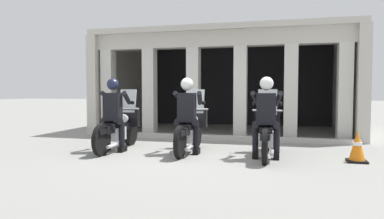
% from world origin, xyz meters
% --- Properties ---
extents(ground_plane, '(80.00, 80.00, 0.00)m').
position_xyz_m(ground_plane, '(0.00, 3.00, 0.00)').
color(ground_plane, gray).
extents(station_building, '(7.79, 4.41, 3.14)m').
position_xyz_m(station_building, '(0.14, 4.62, 1.93)').
color(station_building, black).
rests_on(station_building, ground).
extents(kerb_strip, '(7.29, 0.24, 0.12)m').
position_xyz_m(kerb_strip, '(0.14, 2.03, 0.06)').
color(kerb_strip, '#B7B5AD').
rests_on(kerb_strip, ground).
extents(motorcycle_left, '(0.62, 2.04, 1.35)m').
position_xyz_m(motorcycle_left, '(-1.61, 0.02, 0.50)').
color(motorcycle_left, black).
rests_on(motorcycle_left, ground).
extents(police_officer_left, '(0.63, 0.61, 1.58)m').
position_xyz_m(police_officer_left, '(-1.61, -0.26, 0.94)').
color(police_officer_left, black).
rests_on(police_officer_left, ground).
extents(motorcycle_center, '(0.62, 2.04, 1.35)m').
position_xyz_m(motorcycle_center, '(0.00, 0.15, 0.50)').
color(motorcycle_center, black).
rests_on(motorcycle_center, ground).
extents(police_officer_center, '(0.63, 0.61, 1.58)m').
position_xyz_m(police_officer_center, '(0.00, -0.14, 0.94)').
color(police_officer_center, black).
rests_on(police_officer_center, ground).
extents(motorcycle_right, '(0.62, 2.04, 1.35)m').
position_xyz_m(motorcycle_right, '(1.62, 0.02, 0.50)').
color(motorcycle_right, black).
rests_on(motorcycle_right, ground).
extents(police_officer_right, '(0.63, 0.61, 1.58)m').
position_xyz_m(police_officer_right, '(1.61, -0.27, 0.94)').
color(police_officer_right, black).
rests_on(police_officer_right, ground).
extents(traffic_cone_flank, '(0.34, 0.34, 0.59)m').
position_xyz_m(traffic_cone_flank, '(3.25, -0.19, 0.29)').
color(traffic_cone_flank, black).
rests_on(traffic_cone_flank, ground).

